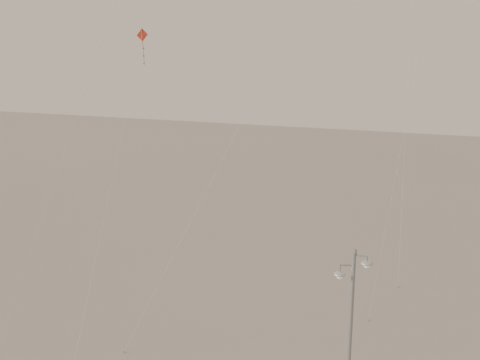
% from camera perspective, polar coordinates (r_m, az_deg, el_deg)
% --- Properties ---
extents(street_lamp, '(1.59, 0.70, 8.69)m').
position_cam_1_polar(street_lamp, '(29.70, 9.36, -13.25)').
color(street_lamp, gray).
rests_on(street_lamp, ground).
extents(kite_1, '(9.04, 9.14, 21.45)m').
position_cam_1_polar(kite_1, '(37.67, 3.07, 10.46)').
color(kite_1, '#312A28').
rests_on(kite_1, ground).
extents(kite_3, '(3.22, 15.45, 17.33)m').
position_cam_1_polar(kite_3, '(36.93, -9.60, 5.95)').
color(kite_3, maroon).
rests_on(kite_3, ground).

